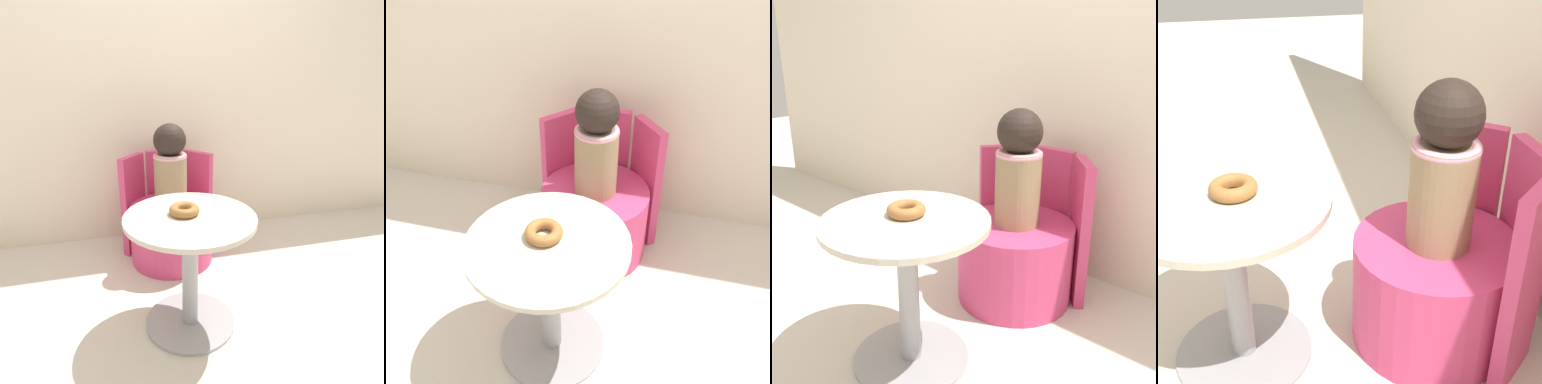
# 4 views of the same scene
# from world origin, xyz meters

# --- Properties ---
(ground_plane) EXTENTS (12.00, 12.00, 0.00)m
(ground_plane) POSITION_xyz_m (0.00, 0.00, 0.00)
(ground_plane) COLOR beige
(back_wall) EXTENTS (6.00, 0.06, 2.40)m
(back_wall) POSITION_xyz_m (0.00, 1.13, 1.20)
(back_wall) COLOR beige
(back_wall) RESTS_ON ground_plane
(round_table) EXTENTS (0.65, 0.65, 0.64)m
(round_table) POSITION_xyz_m (-0.03, -0.03, 0.42)
(round_table) COLOR #99999E
(round_table) RESTS_ON ground_plane
(tub_chair) EXTENTS (0.58, 0.58, 0.41)m
(tub_chair) POSITION_xyz_m (0.01, 0.65, 0.20)
(tub_chair) COLOR #D13D70
(tub_chair) RESTS_ON ground_plane
(booth_backrest) EXTENTS (0.67, 0.25, 0.73)m
(booth_backrest) POSITION_xyz_m (0.01, 0.89, 0.36)
(booth_backrest) COLOR #D13D70
(booth_backrest) RESTS_ON ground_plane
(child_figure) EXTENTS (0.22, 0.22, 0.57)m
(child_figure) POSITION_xyz_m (0.01, 0.65, 0.69)
(child_figure) COLOR #937A56
(child_figure) RESTS_ON tub_chair
(donut) EXTENTS (0.15, 0.15, 0.05)m
(donut) POSITION_xyz_m (-0.05, -0.00, 0.66)
(donut) COLOR #9E6633
(donut) RESTS_ON round_table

